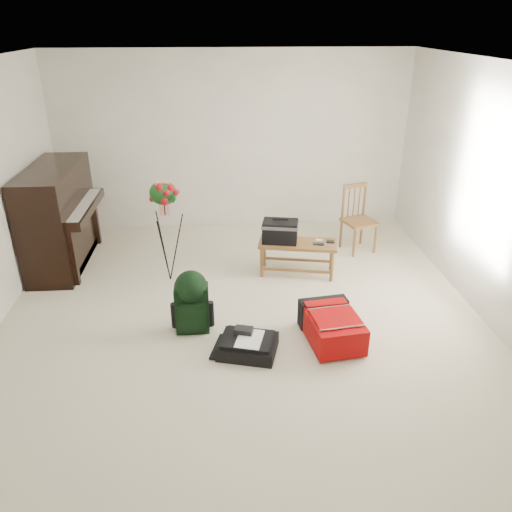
{
  "coord_description": "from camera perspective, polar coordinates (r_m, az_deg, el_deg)",
  "views": [
    {
      "loc": [
        -0.19,
        -4.33,
        2.85
      ],
      "look_at": [
        0.16,
        0.35,
        0.6
      ],
      "focal_mm": 35.0,
      "sensor_mm": 36.0,
      "label": 1
    }
  ],
  "objects": [
    {
      "name": "green_backpack",
      "position": [
        4.95,
        -7.38,
        -4.88
      ],
      "size": [
        0.33,
        0.32,
        0.65
      ],
      "rotation": [
        0.0,
        0.0,
        0.01
      ],
      "color": "black",
      "rests_on": "floor"
    },
    {
      "name": "flower_stand",
      "position": [
        5.84,
        -10.19,
        2.7
      ],
      "size": [
        0.45,
        0.45,
        1.26
      ],
      "rotation": [
        0.0,
        0.0,
        0.14
      ],
      "color": "black",
      "rests_on": "floor"
    },
    {
      "name": "floor",
      "position": [
        5.18,
        -1.48,
        -7.76
      ],
      "size": [
        5.0,
        5.5,
        0.01
      ],
      "primitive_type": "cube",
      "color": "beige",
      "rests_on": "ground"
    },
    {
      "name": "ceiling",
      "position": [
        4.35,
        -1.88,
        20.97
      ],
      "size": [
        5.0,
        5.5,
        0.01
      ],
      "primitive_type": "cube",
      "color": "white",
      "rests_on": "wall_back"
    },
    {
      "name": "wall_right",
      "position": [
        5.34,
        26.37,
        5.45
      ],
      "size": [
        0.04,
        5.5,
        2.5
      ],
      "primitive_type": "cube",
      "color": "beige",
      "rests_on": "floor"
    },
    {
      "name": "black_duffel",
      "position": [
        4.74,
        -0.94,
        -10.12
      ],
      "size": [
        0.62,
        0.54,
        0.22
      ],
      "rotation": [
        0.0,
        0.0,
        -0.27
      ],
      "color": "black",
      "rests_on": "floor"
    },
    {
      "name": "wall_back",
      "position": [
        7.26,
        -2.72,
        12.83
      ],
      "size": [
        5.0,
        0.04,
        2.5
      ],
      "primitive_type": "cube",
      "color": "beige",
      "rests_on": "floor"
    },
    {
      "name": "bench",
      "position": [
        5.94,
        3.42,
        2.31
      ],
      "size": [
        0.98,
        0.54,
        0.72
      ],
      "rotation": [
        0.0,
        0.0,
        -0.2
      ],
      "color": "brown",
      "rests_on": "floor"
    },
    {
      "name": "piano",
      "position": [
        6.65,
        -21.51,
        3.97
      ],
      "size": [
        0.71,
        1.5,
        1.25
      ],
      "color": "black",
      "rests_on": "floor"
    },
    {
      "name": "dining_chair",
      "position": [
        6.77,
        11.67,
        4.12
      ],
      "size": [
        0.48,
        0.48,
        0.89
      ],
      "rotation": [
        0.0,
        0.0,
        0.32
      ],
      "color": "brown",
      "rests_on": "floor"
    },
    {
      "name": "red_suitcase",
      "position": [
        4.95,
        8.55,
        -7.63
      ],
      "size": [
        0.56,
        0.76,
        0.3
      ],
      "rotation": [
        0.0,
        0.0,
        0.14
      ],
      "color": "#C40809",
      "rests_on": "floor"
    }
  ]
}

